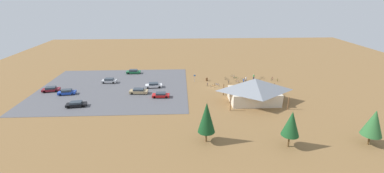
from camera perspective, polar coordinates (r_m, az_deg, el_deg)
ground at (r=73.22m, az=4.95°, el=0.02°), size 160.00×160.00×0.00m
parking_lot_asphalt at (r=74.98m, az=-16.76°, el=-0.28°), size 40.33×34.59×0.05m
bike_pavilion at (r=63.42m, az=13.56°, el=-0.59°), size 13.42×9.67×5.90m
trash_bin at (r=77.55m, az=3.25°, el=1.58°), size 0.60×0.60×0.90m
lot_sign at (r=76.38m, az=0.57°, el=2.07°), size 0.56×0.08×2.20m
pine_west at (r=46.56m, az=21.00°, el=-7.62°), size 3.00×3.00×6.65m
pine_midwest at (r=44.86m, az=3.23°, el=-6.81°), size 3.03×3.03×7.53m
pine_far_west at (r=53.88m, az=35.07°, el=-6.56°), size 3.38×3.38×6.54m
bicycle_purple_near_sign at (r=77.22m, az=9.96°, el=1.13°), size 1.24×1.14×0.75m
bicycle_black_yard_center at (r=78.87m, az=7.57°, el=1.67°), size 1.06×1.28×0.78m
bicycle_silver_yard_front at (r=81.61m, az=8.96°, el=2.26°), size 1.16×1.39×0.90m
bicycle_white_edge_south at (r=76.15m, az=8.07°, el=1.01°), size 0.61×1.65×0.88m
bicycle_blue_front_row at (r=73.66m, az=5.50°, el=0.44°), size 1.47×1.14×0.90m
bicycle_red_trailside at (r=81.89m, az=17.21°, el=1.63°), size 1.10×1.36×0.80m
bicycle_green_yard_right at (r=80.21m, az=9.63°, el=1.88°), size 1.62×0.58×0.75m
bicycle_teal_back_row at (r=79.14m, az=11.12°, el=1.56°), size 1.65×0.72×0.86m
bicycle_yellow_by_bin at (r=80.97m, az=18.26°, el=1.32°), size 0.52×1.67×0.85m
bicycle_orange_lone_west at (r=72.40m, az=4.68°, el=0.11°), size 1.50×0.86×0.89m
bicycle_purple_yard_left at (r=73.47m, az=3.41°, el=0.44°), size 0.49×1.64×0.83m
bicycle_black_edge_north at (r=81.81m, az=15.19°, el=1.83°), size 1.67×0.48×0.82m
car_red_mid_lot at (r=65.59m, az=-6.88°, el=-1.85°), size 4.36×1.94×1.26m
car_black_near_entry at (r=65.63m, az=-24.10°, el=-3.55°), size 4.67×2.42×1.25m
car_blue_aisle_side at (r=74.28m, az=-25.82°, el=-1.10°), size 4.51×2.30×1.39m
car_silver_second_row at (r=79.20m, az=-17.74°, el=1.24°), size 4.32×2.08×1.38m
car_green_back_corner at (r=86.36m, az=-12.75°, el=3.23°), size 4.50×1.75×1.33m
car_maroon_inner_stall at (r=78.49m, az=-28.60°, el=-0.51°), size 4.60×2.62×1.30m
car_tan_end_stall at (r=68.91m, az=-11.64°, el=-0.99°), size 4.84×2.26×1.37m
car_white_far_end at (r=72.57m, az=-8.42°, el=0.30°), size 4.69×2.25×1.36m
visitor_crossing_yard at (r=76.18m, az=11.28°, el=1.22°), size 0.36×0.36×1.71m
visitor_by_pavilion at (r=77.89m, az=11.79°, el=1.58°), size 0.36×0.39×1.66m
visitor_near_lot at (r=80.55m, az=13.43°, el=2.11°), size 0.36×0.36×1.77m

